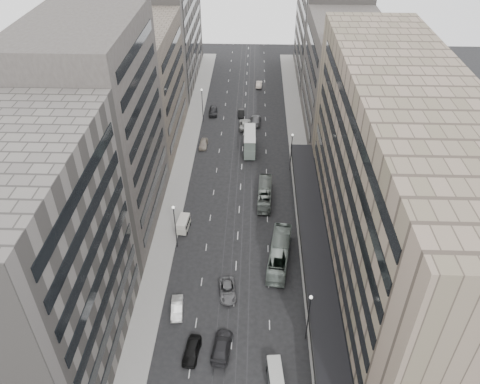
# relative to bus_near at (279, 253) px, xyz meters

# --- Properties ---
(ground) EXTENTS (220.00, 220.00, 0.00)m
(ground) POSITION_rel_bus_near_xyz_m (-6.65, -9.27, -1.65)
(ground) COLOR black
(ground) RESTS_ON ground
(sidewalk_right) EXTENTS (4.00, 125.00, 0.15)m
(sidewalk_right) POSITION_rel_bus_near_xyz_m (5.35, 28.23, -1.58)
(sidewalk_right) COLOR gray
(sidewalk_right) RESTS_ON ground
(sidewalk_left) EXTENTS (4.00, 125.00, 0.15)m
(sidewalk_left) POSITION_rel_bus_near_xyz_m (-18.65, 28.23, -1.58)
(sidewalk_left) COLOR gray
(sidewalk_left) RESTS_ON ground
(department_store) EXTENTS (19.20, 60.00, 30.00)m
(department_store) POSITION_rel_bus_near_xyz_m (14.80, -1.27, 13.29)
(department_store) COLOR gray
(department_store) RESTS_ON ground
(building_right_mid) EXTENTS (15.00, 28.00, 24.00)m
(building_right_mid) POSITION_rel_bus_near_xyz_m (14.85, 42.73, 10.35)
(building_right_mid) COLOR #433E3A
(building_right_mid) RESTS_ON ground
(building_right_far) EXTENTS (15.00, 32.00, 28.00)m
(building_right_far) POSITION_rel_bus_near_xyz_m (14.85, 72.73, 12.35)
(building_right_far) COLOR slate
(building_right_far) RESTS_ON ground
(building_left_a) EXTENTS (15.00, 28.00, 30.00)m
(building_left_a) POSITION_rel_bus_near_xyz_m (-28.15, -17.27, 13.35)
(building_left_a) COLOR slate
(building_left_a) RESTS_ON ground
(building_left_b) EXTENTS (15.00, 26.00, 34.00)m
(building_left_b) POSITION_rel_bus_near_xyz_m (-28.15, 9.73, 15.35)
(building_left_b) COLOR #433E3A
(building_left_b) RESTS_ON ground
(building_left_c) EXTENTS (15.00, 28.00, 25.00)m
(building_left_c) POSITION_rel_bus_near_xyz_m (-28.15, 36.73, 10.85)
(building_left_c) COLOR #6D6255
(building_left_c) RESTS_ON ground
(building_left_d) EXTENTS (15.00, 38.00, 28.00)m
(building_left_d) POSITION_rel_bus_near_xyz_m (-28.15, 69.73, 12.35)
(building_left_d) COLOR slate
(building_left_d) RESTS_ON ground
(lamp_right_near) EXTENTS (0.44, 0.44, 8.32)m
(lamp_right_near) POSITION_rel_bus_near_xyz_m (3.05, -14.27, 3.55)
(lamp_right_near) COLOR #262628
(lamp_right_near) RESTS_ON ground
(lamp_right_far) EXTENTS (0.44, 0.44, 8.32)m
(lamp_right_far) POSITION_rel_bus_near_xyz_m (3.05, 25.73, 3.55)
(lamp_right_far) COLOR #262628
(lamp_right_far) RESTS_ON ground
(lamp_left_near) EXTENTS (0.44, 0.44, 8.32)m
(lamp_left_near) POSITION_rel_bus_near_xyz_m (-16.35, 2.73, 3.55)
(lamp_left_near) COLOR #262628
(lamp_left_near) RESTS_ON ground
(lamp_left_far) EXTENTS (0.44, 0.44, 8.32)m
(lamp_left_far) POSITION_rel_bus_near_xyz_m (-16.35, 45.73, 3.55)
(lamp_left_far) COLOR #262628
(lamp_left_far) RESTS_ON ground
(bus_near) EXTENTS (4.36, 12.14, 3.31)m
(bus_near) POSITION_rel_bus_near_xyz_m (0.00, 0.00, 0.00)
(bus_near) COLOR gray
(bus_near) RESTS_ON ground
(bus_far) EXTENTS (2.77, 10.07, 2.78)m
(bus_far) POSITION_rel_bus_near_xyz_m (-2.11, 15.78, -0.26)
(bus_far) COLOR gray
(bus_far) RESTS_ON ground
(double_decker) EXTENTS (2.67, 8.41, 4.58)m
(double_decker) POSITION_rel_bus_near_xyz_m (-5.15, 32.68, 0.82)
(double_decker) COLOR slate
(double_decker) RESTS_ON ground
(vw_microbus) EXTENTS (2.15, 4.15, 2.16)m
(vw_microbus) POSITION_rel_bus_near_xyz_m (-1.16, -20.35, -0.45)
(vw_microbus) COLOR #585E60
(vw_microbus) RESTS_ON ground
(panel_van) EXTENTS (2.12, 3.80, 2.30)m
(panel_van) POSITION_rel_bus_near_xyz_m (-15.85, 6.97, -0.39)
(panel_van) COLOR beige
(panel_van) RESTS_ON ground
(sedan_0) EXTENTS (2.37, 4.81, 1.58)m
(sedan_0) POSITION_rel_bus_near_xyz_m (-11.62, -17.16, -0.87)
(sedan_0) COLOR black
(sedan_0) RESTS_ON ground
(sedan_1) EXTENTS (1.97, 4.53, 1.45)m
(sedan_1) POSITION_rel_bus_near_xyz_m (-14.48, -10.38, -0.93)
(sedan_1) COLOR silver
(sedan_1) RESTS_ON ground
(sedan_2) EXTENTS (2.94, 5.27, 1.39)m
(sedan_2) POSITION_rel_bus_near_xyz_m (-7.66, -6.92, -0.96)
(sedan_2) COLOR slate
(sedan_2) RESTS_ON ground
(sedan_3) EXTENTS (2.88, 5.90, 1.65)m
(sedan_3) POSITION_rel_bus_near_xyz_m (-7.85, -16.42, -0.83)
(sedan_3) COLOR #242426
(sedan_3) RESTS_ON ground
(sedan_4) EXTENTS (1.82, 4.34, 1.47)m
(sedan_4) POSITION_rel_bus_near_xyz_m (-15.15, 34.33, -0.92)
(sedan_4) COLOR gray
(sedan_4) RESTS_ON ground
(sedan_5) EXTENTS (1.63, 4.17, 1.35)m
(sedan_5) POSITION_rel_bus_near_xyz_m (-7.50, 49.07, -0.98)
(sedan_5) COLOR black
(sedan_5) RESTS_ON ground
(sedan_6) EXTENTS (2.78, 5.68, 1.55)m
(sedan_6) POSITION_rel_bus_near_xyz_m (-6.39, 43.46, -0.88)
(sedan_6) COLOR #B6B7B2
(sedan_6) RESTS_ON ground
(sedan_7) EXTENTS (2.38, 5.65, 1.63)m
(sedan_7) POSITION_rel_bus_near_xyz_m (-3.93, 45.49, -0.84)
(sedan_7) COLOR #5C5C5E
(sedan_7) RESTS_ON ground
(sedan_8) EXTENTS (2.13, 4.91, 1.65)m
(sedan_8) POSITION_rel_bus_near_xyz_m (-14.28, 49.70, -0.83)
(sedan_8) COLOR black
(sedan_8) RESTS_ON ground
(sedan_9) EXTENTS (1.77, 4.41, 1.43)m
(sedan_9) POSITION_rel_bus_near_xyz_m (-3.20, 66.49, -0.94)
(sedan_9) COLOR beige
(sedan_9) RESTS_ON ground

